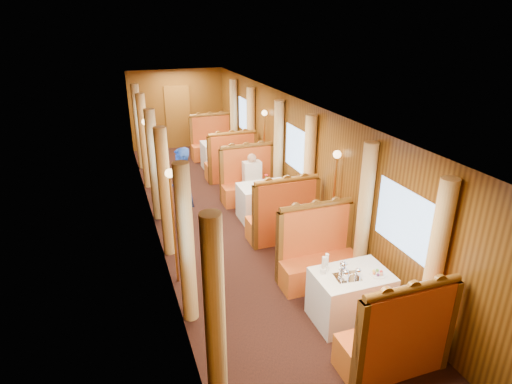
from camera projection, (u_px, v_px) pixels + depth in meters
name	position (u px, v px, depth m)	size (l,w,h in m)	color
floor	(230.00, 223.00, 8.98)	(3.00, 12.00, 0.01)	black
ceiling	(227.00, 104.00, 8.03)	(3.00, 12.00, 0.01)	silver
wall_far	(178.00, 109.00, 13.74)	(3.00, 2.50, 0.01)	brown
wall_left	(152.00, 175.00, 8.05)	(12.00, 2.50, 0.01)	brown
wall_right	(298.00, 159.00, 8.96)	(12.00, 2.50, 0.01)	brown
doorway_far	(178.00, 117.00, 13.81)	(0.80, 0.04, 2.00)	brown
table_near	(350.00, 296.00, 6.02)	(1.05, 0.72, 0.75)	white
banquette_near_fwd	(395.00, 342.00, 5.11)	(1.30, 0.55, 1.34)	#B92F14
banquette_near_aft	(318.00, 258.00, 6.88)	(1.30, 0.55, 1.34)	#B92F14
table_mid	(264.00, 202.00, 9.07)	(1.05, 0.72, 0.75)	white
banquette_mid_fwd	(282.00, 220.00, 8.17)	(1.30, 0.55, 1.34)	#B92F14
banquette_mid_aft	(249.00, 183.00, 9.93)	(1.30, 0.55, 1.34)	#B92F14
table_far	(221.00, 155.00, 12.12)	(1.05, 0.72, 0.75)	white
banquette_far_fwd	(231.00, 164.00, 11.22)	(1.30, 0.55, 1.34)	#B92F14
banquette_far_aft	(212.00, 144.00, 12.99)	(1.30, 0.55, 1.34)	#B92F14
tea_tray	(347.00, 277.00, 5.78)	(0.34, 0.26, 0.01)	silver
teapot_left	(345.00, 277.00, 5.69)	(0.16, 0.12, 0.13)	silver
teapot_right	(358.00, 274.00, 5.77)	(0.14, 0.10, 0.11)	silver
teapot_back	(343.00, 268.00, 5.88)	(0.16, 0.12, 0.13)	silver
fruit_plate	(378.00, 274.00, 5.84)	(0.23, 0.23, 0.05)	white
cup_inboard	(323.00, 267.00, 5.83)	(0.08, 0.08, 0.26)	white
cup_outboard	(327.00, 264.00, 5.91)	(0.08, 0.08, 0.26)	white
rose_vase_mid	(266.00, 178.00, 8.86)	(0.06, 0.06, 0.36)	silver
rose_vase_far	(220.00, 136.00, 11.93)	(0.06, 0.06, 0.36)	silver
window_left_near	(188.00, 258.00, 4.92)	(1.20, 0.90, 0.01)	#80ADE4
curtain_left_near_a	(215.00, 317.00, 4.38)	(0.22, 0.22, 2.35)	#DDB871
curtain_left_near_b	(186.00, 246.00, 5.74)	(0.22, 0.22, 2.35)	#DDB871
window_right_near	(404.00, 220.00, 5.83)	(1.20, 0.90, 0.01)	#80ADE4
curtain_right_near_a	(434.00, 268.00, 5.22)	(0.22, 0.22, 2.35)	#DDB871
curtain_right_near_b	(364.00, 216.00, 6.58)	(0.22, 0.22, 2.35)	#DDB871
window_left_mid	(152.00, 165.00, 7.97)	(1.20, 0.90, 0.01)	#80ADE4
curtain_left_mid_a	(165.00, 193.00, 7.43)	(0.22, 0.22, 2.35)	#DDB871
curtain_left_mid_b	(154.00, 166.00, 8.79)	(0.22, 0.22, 2.35)	#DDB871
window_right_mid	(297.00, 150.00, 8.88)	(1.20, 0.90, 0.01)	#80ADE4
curtain_right_mid_a	(309.00, 175.00, 8.28)	(0.22, 0.22, 2.35)	#DDB871
curtain_right_mid_b	(278.00, 153.00, 9.64)	(0.22, 0.22, 2.35)	#DDB871
window_left_far	(136.00, 124.00, 11.03)	(1.20, 0.90, 0.01)	#80ADE4
curtain_left_far_a	(144.00, 142.00, 10.48)	(0.22, 0.22, 2.35)	#DDB871
curtain_left_far_b	(139.00, 127.00, 11.84)	(0.22, 0.22, 2.35)	#DDB871
window_right_far	(245.00, 116.00, 11.94)	(1.20, 0.90, 0.01)	#80ADE4
curtain_right_far_a	(251.00, 132.00, 11.33)	(0.22, 0.22, 2.35)	#DDB871
curtain_right_far_b	(234.00, 120.00, 12.69)	(0.22, 0.22, 2.35)	#DDB871
sconce_left_fore	(172.00, 204.00, 6.50)	(0.14, 0.14, 1.95)	#BF8C3F
sconce_right_fore	(335.00, 182.00, 7.36)	(0.14, 0.14, 1.95)	#BF8C3F
sconce_left_aft	(147.00, 144.00, 9.55)	(0.14, 0.14, 1.95)	#BF8C3F
sconce_right_aft	(264.00, 133.00, 10.41)	(0.14, 0.14, 1.95)	#BF8C3F
steward	(182.00, 189.00, 8.53)	(0.61, 0.40, 1.68)	navy
passenger	(252.00, 174.00, 9.59)	(0.40, 0.44, 0.76)	beige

